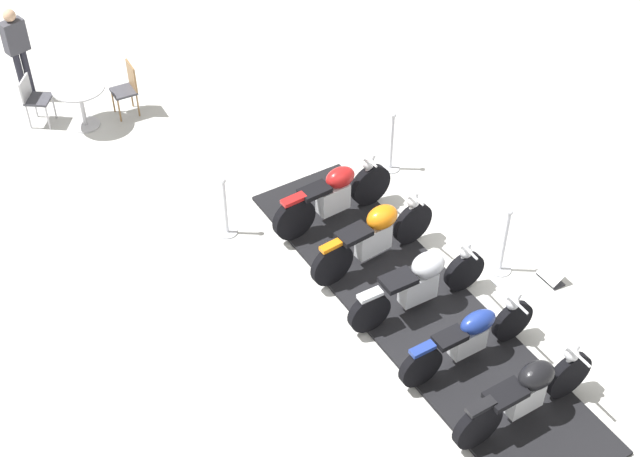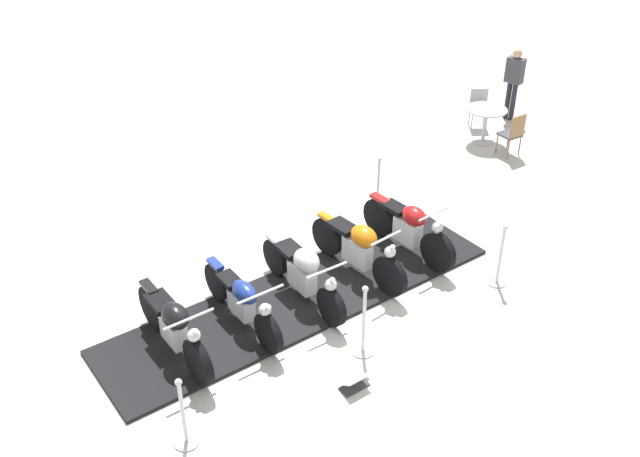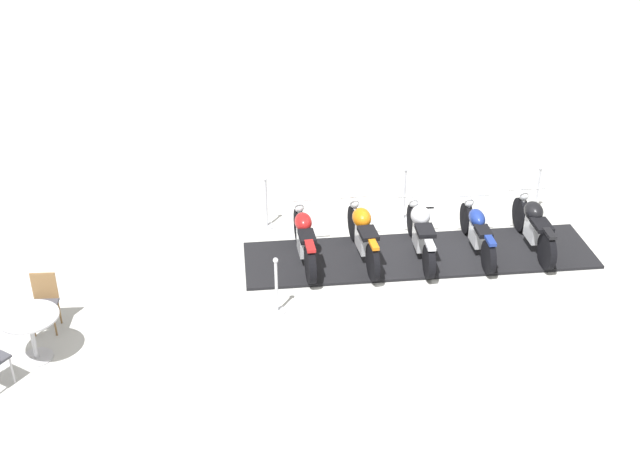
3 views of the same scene
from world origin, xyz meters
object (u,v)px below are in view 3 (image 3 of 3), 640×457
(motorcycle_chrome, at_px, (421,231))
(motorcycle_maroon, at_px, (304,238))
(motorcycle_black, at_px, (534,225))
(info_placard, at_px, (424,204))
(stanchion_right_front, at_px, (537,198))
(stanchion_right_rear, at_px, (266,210))
(stanchion_right_mid, at_px, (404,203))
(motorcycle_copper, at_px, (363,233))
(cafe_table, at_px, (30,326))
(motorcycle_navy, at_px, (477,230))
(stanchion_left_rear, at_px, (277,294))
(cafe_chair_across_table, at_px, (44,299))

(motorcycle_chrome, height_order, motorcycle_maroon, motorcycle_maroon)
(motorcycle_chrome, xyz_separation_m, motorcycle_maroon, (-1.10, 1.86, -0.01))
(motorcycle_black, xyz_separation_m, info_placard, (0.87, 2.38, -0.46))
(motorcycle_maroon, xyz_separation_m, stanchion_right_front, (3.76, -3.52, -0.20))
(stanchion_right_rear, bearing_deg, stanchion_right_mid, -59.71)
(motorcycle_black, distance_m, motorcycle_maroon, 4.32)
(motorcycle_copper, distance_m, cafe_table, 5.94)
(stanchion_right_rear, relative_size, cafe_table, 1.23)
(motorcycle_chrome, relative_size, info_placard, 4.39)
(motorcycle_navy, bearing_deg, motorcycle_copper, 90.36)
(motorcycle_chrome, height_order, stanchion_left_rear, stanchion_left_rear)
(motorcycle_maroon, relative_size, cafe_table, 2.02)
(cafe_chair_across_table, bearing_deg, motorcycle_chrome, 106.68)
(cafe_chair_across_table, bearing_deg, cafe_table, -0.00)
(cafe_chair_across_table, bearing_deg, info_placard, 119.72)
(motorcycle_navy, relative_size, stanchion_left_rear, 1.77)
(stanchion_right_rear, distance_m, cafe_chair_across_table, 4.77)
(motorcycle_black, xyz_separation_m, stanchion_right_rear, (-1.22, 5.00, -0.16))
(motorcycle_navy, xyz_separation_m, motorcycle_maroon, (-1.65, 2.79, 0.05))
(stanchion_right_rear, distance_m, stanchion_left_rear, 2.99)
(motorcycle_maroon, xyz_separation_m, cafe_chair_across_table, (-3.49, 2.97, 0.02))
(motorcycle_maroon, height_order, stanchion_right_front, motorcycle_maroon)
(motorcycle_chrome, distance_m, motorcycle_copper, 1.08)
(stanchion_right_front, height_order, cafe_table, stanchion_right_front)
(stanchion_left_rear, bearing_deg, motorcycle_maroon, 8.44)
(stanchion_left_rear, relative_size, cafe_table, 1.18)
(motorcycle_navy, xyz_separation_m, cafe_table, (-5.88, 5.39, 0.12))
(motorcycle_chrome, relative_size, motorcycle_copper, 1.08)
(motorcycle_black, relative_size, cafe_table, 2.08)
(motorcycle_black, xyz_separation_m, motorcycle_maroon, (-2.18, 3.73, -0.01))
(motorcycle_maroon, bearing_deg, stanchion_right_front, -76.15)
(stanchion_right_front, height_order, stanchion_left_rear, stanchion_left_rear)
(motorcycle_copper, relative_size, motorcycle_maroon, 1.00)
(motorcycle_navy, xyz_separation_m, stanchion_right_rear, (-0.68, 4.06, -0.11))
(motorcycle_navy, relative_size, motorcycle_maroon, 1.03)
(motorcycle_chrome, height_order, cafe_chair_across_table, motorcycle_chrome)
(cafe_table, xyz_separation_m, cafe_chair_across_table, (0.74, 0.37, -0.06))
(stanchion_left_rear, bearing_deg, motorcycle_black, -42.51)
(motorcycle_copper, xyz_separation_m, cafe_table, (-4.79, 3.52, 0.04))
(stanchion_right_rear, height_order, info_placard, stanchion_right_rear)
(motorcycle_navy, relative_size, cafe_table, 2.08)
(motorcycle_black, height_order, info_placard, motorcycle_black)
(motorcycle_maroon, relative_size, stanchion_left_rear, 1.72)
(stanchion_right_front, distance_m, info_placard, 2.30)
(motorcycle_maroon, distance_m, cafe_chair_across_table, 4.59)
(info_placard, bearing_deg, cafe_chair_across_table, -153.68)
(cafe_table, bearing_deg, info_placard, -28.41)
(motorcycle_maroon, xyz_separation_m, stanchion_right_rear, (0.96, 1.27, -0.15))
(motorcycle_navy, relative_size, info_placard, 4.18)
(stanchion_left_rear, height_order, cafe_chair_across_table, stanchion_left_rear)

